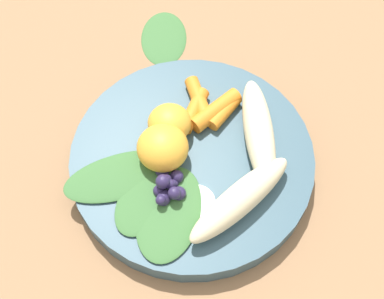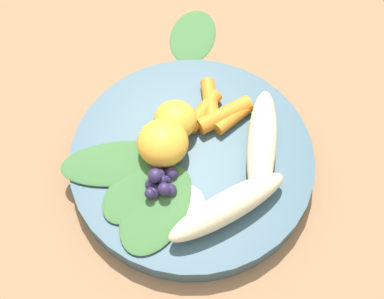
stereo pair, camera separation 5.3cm
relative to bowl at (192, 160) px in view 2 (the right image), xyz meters
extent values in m
plane|color=#99704C|center=(0.00, 0.00, -0.01)|extent=(2.40, 2.40, 0.00)
cylinder|color=#385666|center=(0.00, 0.00, 0.00)|extent=(0.26, 0.26, 0.02)
ellipsoid|color=beige|center=(-0.05, 0.05, 0.03)|extent=(0.13, 0.09, 0.03)
ellipsoid|color=beige|center=(0.03, 0.07, 0.03)|extent=(0.13, 0.07, 0.03)
ellipsoid|color=#F4A833|center=(0.02, -0.02, 0.03)|extent=(0.05, 0.05, 0.04)
ellipsoid|color=#F4A833|center=(-0.01, -0.03, 0.03)|extent=(0.05, 0.05, 0.03)
cylinder|color=orange|center=(-0.06, 0.01, 0.02)|extent=(0.05, 0.02, 0.01)
cylinder|color=orange|center=(-0.06, 0.00, 0.02)|extent=(0.07, 0.04, 0.02)
cylinder|color=orange|center=(-0.06, -0.02, 0.02)|extent=(0.05, 0.05, 0.02)
cylinder|color=orange|center=(-0.05, -0.02, 0.02)|extent=(0.06, 0.02, 0.02)
sphere|color=#2D234C|center=(0.06, -0.01, 0.02)|extent=(0.01, 0.01, 0.01)
sphere|color=#2D234C|center=(0.05, 0.01, 0.02)|extent=(0.01, 0.01, 0.01)
sphere|color=#2D234C|center=(0.04, 0.00, 0.02)|extent=(0.01, 0.01, 0.01)
sphere|color=#2D234C|center=(0.06, 0.00, 0.02)|extent=(0.01, 0.01, 0.01)
sphere|color=#2D234C|center=(0.04, -0.01, 0.03)|extent=(0.01, 0.01, 0.01)
sphere|color=#2D234C|center=(0.05, 0.00, 0.03)|extent=(0.01, 0.01, 0.01)
sphere|color=#2D234C|center=(0.03, 0.00, 0.02)|extent=(0.01, 0.01, 0.01)
sphere|color=#2D234C|center=(0.07, 0.00, 0.03)|extent=(0.01, 0.01, 0.01)
sphere|color=#2D234C|center=(0.06, 0.01, 0.03)|extent=(0.01, 0.01, 0.01)
sphere|color=#2D234C|center=(0.06, 0.00, 0.02)|extent=(0.01, 0.01, 0.01)
sphere|color=#2D234C|center=(0.03, -0.02, 0.02)|extent=(0.01, 0.01, 0.01)
sphere|color=#2D234C|center=(0.05, -0.01, 0.03)|extent=(0.01, 0.01, 0.01)
cylinder|color=white|center=(0.05, 0.03, 0.01)|extent=(0.04, 0.04, 0.00)
ellipsoid|color=#3D7038|center=(0.06, -0.05, 0.01)|extent=(0.12, 0.12, 0.00)
ellipsoid|color=#3D7038|center=(0.06, -0.02, 0.01)|extent=(0.10, 0.06, 0.00)
ellipsoid|color=#3D7038|center=(0.07, 0.01, 0.01)|extent=(0.12, 0.09, 0.00)
ellipsoid|color=#3D7038|center=(-0.15, -0.12, -0.01)|extent=(0.11, 0.09, 0.01)
camera|label=1|loc=(0.24, 0.12, 0.48)|focal=47.71mm
camera|label=2|loc=(0.21, 0.17, 0.48)|focal=47.71mm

